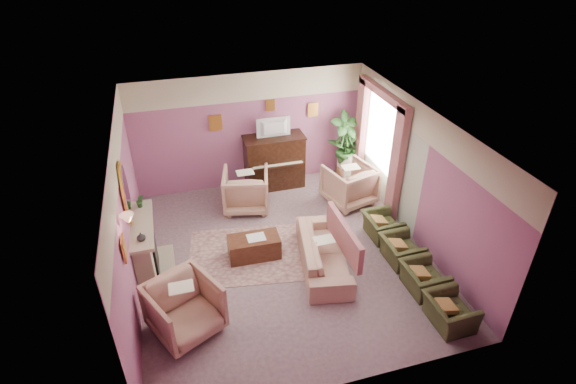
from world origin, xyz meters
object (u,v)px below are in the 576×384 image
object	(u,v)px
floral_armchair_right	(349,183)
olive_chair_a	(450,308)
olive_chair_c	(401,247)
side_table	(347,164)
floral_armchair_front	(184,306)
piano	(274,162)
olive_chair_b	(424,275)
floral_armchair_left	(246,188)
sofa	(324,247)
olive_chair_d	(382,223)
television	(274,127)
coffee_table	(254,247)

from	to	relation	value
floral_armchair_right	olive_chair_a	distance (m)	3.90
olive_chair_c	side_table	size ratio (longest dim) A/B	1.11
floral_armchair_front	side_table	size ratio (longest dim) A/B	1.48
piano	olive_chair_b	world-z (taller)	piano
floral_armchair_left	olive_chair_c	world-z (taller)	floral_armchair_left
piano	floral_armchair_left	bearing A→B (deg)	-138.18
olive_chair_c	side_table	distance (m)	3.37
sofa	floral_armchair_front	world-z (taller)	floral_armchair_front
olive_chair_d	piano	bearing A→B (deg)	121.78
television	olive_chair_a	world-z (taller)	television
television	coffee_table	world-z (taller)	television
floral_armchair_front	floral_armchair_right	bearing A→B (deg)	35.36
floral_armchair_left	olive_chair_d	distance (m)	3.11
sofa	floral_armchair_left	distance (m)	2.58
floral_armchair_left	olive_chair_c	size ratio (longest dim) A/B	1.33
piano	side_table	distance (m)	1.92
olive_chair_c	sofa	bearing A→B (deg)	168.54
piano	sofa	bearing A→B (deg)	-87.44
television	side_table	distance (m)	2.27
olive_chair_c	olive_chair_b	bearing A→B (deg)	-90.00
floral_armchair_front	floral_armchair_left	bearing A→B (deg)	63.08
olive_chair_b	floral_armchair_right	bearing A→B (deg)	92.79
floral_armchair_front	olive_chair_a	xyz separation A→B (m)	(4.15, -1.05, -0.18)
piano	floral_armchair_left	distance (m)	1.17
coffee_table	olive_chair_c	xyz separation A→B (m)	(2.70, -0.91, 0.11)
floral_armchair_front	olive_chair_b	world-z (taller)	floral_armchair_front
olive_chair_b	side_table	distance (m)	4.19
coffee_table	floral_armchair_right	size ratio (longest dim) A/B	0.96
sofa	floral_armchair_front	distance (m)	2.81
floral_armchair_right	olive_chair_a	bearing A→B (deg)	-87.80
floral_armchair_front	olive_chair_c	distance (m)	4.19
television	olive_chair_c	world-z (taller)	television
coffee_table	floral_armchair_right	xyz separation A→B (m)	(2.55, 1.34, 0.29)
side_table	floral_armchair_left	bearing A→B (deg)	-165.90
floral_armchair_right	olive_chair_c	size ratio (longest dim) A/B	1.33
television	olive_chair_c	size ratio (longest dim) A/B	1.03
floral_armchair_front	olive_chair_a	bearing A→B (deg)	-14.27
floral_armchair_left	olive_chair_a	size ratio (longest dim) A/B	1.33
television	olive_chair_b	bearing A→B (deg)	-68.90
olive_chair_a	olive_chair_b	bearing A→B (deg)	90.00
floral_armchair_front	olive_chair_c	size ratio (longest dim) A/B	1.33
olive_chair_d	side_table	bearing A→B (deg)	84.09
sofa	side_table	world-z (taller)	sofa
sofa	olive_chair_d	xyz separation A→B (m)	(1.49, 0.52, -0.09)
television	olive_chair_a	distance (m)	5.44
floral_armchair_left	floral_armchair_right	size ratio (longest dim) A/B	1.00
television	floral_armchair_right	bearing A→B (deg)	-37.80
television	coffee_table	xyz separation A→B (m)	(-1.08, -2.48, -1.38)
olive_chair_a	olive_chair_d	bearing A→B (deg)	90.00
olive_chair_a	floral_armchair_left	bearing A→B (deg)	120.04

